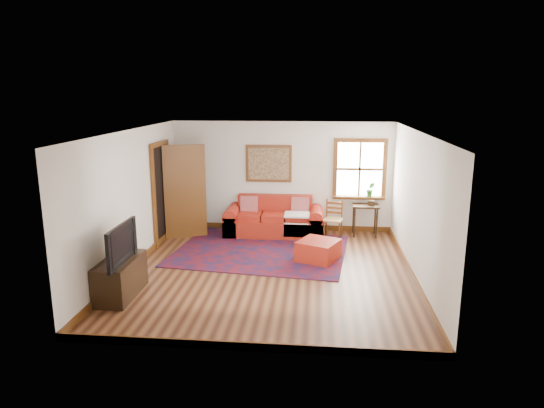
# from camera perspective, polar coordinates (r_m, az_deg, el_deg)

# --- Properties ---
(ground) EXTENTS (5.50, 5.50, 0.00)m
(ground) POSITION_cam_1_polar(r_m,az_deg,el_deg) (8.78, -0.24, -7.94)
(ground) COLOR #3D1D10
(ground) RESTS_ON ground
(room_envelope) EXTENTS (5.04, 5.54, 2.52)m
(room_envelope) POSITION_cam_1_polar(r_m,az_deg,el_deg) (8.34, -0.24, 2.74)
(room_envelope) COLOR silver
(room_envelope) RESTS_ON ground
(window) EXTENTS (1.18, 0.20, 1.38)m
(window) POSITION_cam_1_polar(r_m,az_deg,el_deg) (11.05, 10.42, 3.33)
(window) COLOR white
(window) RESTS_ON ground
(doorway) EXTENTS (0.89, 1.08, 2.14)m
(doorway) POSITION_cam_1_polar(r_m,az_deg,el_deg) (10.59, -11.24, 1.52)
(doorway) COLOR black
(doorway) RESTS_ON ground
(framed_artwork) EXTENTS (1.05, 0.07, 0.85)m
(framed_artwork) POSITION_cam_1_polar(r_m,az_deg,el_deg) (11.04, -0.40, 4.78)
(framed_artwork) COLOR brown
(framed_artwork) RESTS_ON ground
(persian_rug) EXTENTS (3.64, 3.05, 0.02)m
(persian_rug) POSITION_cam_1_polar(r_m,az_deg,el_deg) (9.86, -1.31, -5.47)
(persian_rug) COLOR #600D14
(persian_rug) RESTS_ON ground
(red_leather_sofa) EXTENTS (2.18, 0.90, 0.85)m
(red_leather_sofa) POSITION_cam_1_polar(r_m,az_deg,el_deg) (10.90, 0.28, -2.13)
(red_leather_sofa) COLOR #A52315
(red_leather_sofa) RESTS_ON ground
(red_ottoman) EXTENTS (0.91, 0.91, 0.39)m
(red_ottoman) POSITION_cam_1_polar(r_m,az_deg,el_deg) (9.30, 5.47, -5.47)
(red_ottoman) COLOR #A52315
(red_ottoman) RESTS_ON ground
(side_table) EXTENTS (0.58, 0.44, 0.70)m
(side_table) POSITION_cam_1_polar(r_m,az_deg,el_deg) (10.93, 10.92, -0.73)
(side_table) COLOR black
(side_table) RESTS_ON ground
(ladder_back_chair) EXTENTS (0.46, 0.44, 0.85)m
(ladder_back_chair) POSITION_cam_1_polar(r_m,az_deg,el_deg) (10.66, 7.23, -1.64)
(ladder_back_chair) COLOR tan
(ladder_back_chair) RESTS_ON ground
(media_cabinet) EXTENTS (0.49, 1.09, 0.60)m
(media_cabinet) POSITION_cam_1_polar(r_m,az_deg,el_deg) (8.05, -17.41, -8.27)
(media_cabinet) COLOR black
(media_cabinet) RESTS_ON ground
(television) EXTENTS (0.14, 1.06, 0.61)m
(television) POSITION_cam_1_polar(r_m,az_deg,el_deg) (7.73, -17.97, -4.46)
(television) COLOR black
(television) RESTS_ON media_cabinet
(candle_hurricane) EXTENTS (0.12, 0.12, 0.18)m
(candle_hurricane) POSITION_cam_1_polar(r_m,az_deg,el_deg) (8.21, -16.36, -4.94)
(candle_hurricane) COLOR silver
(candle_hurricane) RESTS_ON media_cabinet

